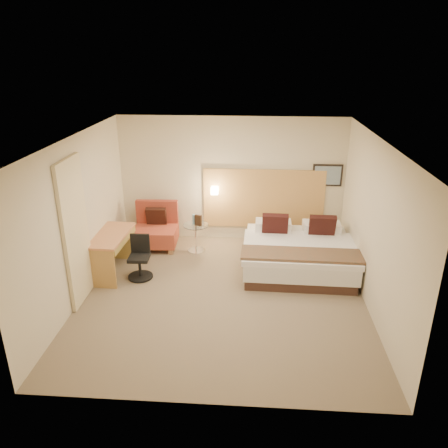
# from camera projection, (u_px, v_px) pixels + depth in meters

# --- Properties ---
(floor) EXTENTS (4.80, 5.00, 0.02)m
(floor) POSITION_uv_depth(u_px,v_px,m) (223.00, 296.00, 7.56)
(floor) COLOR #7D6B54
(floor) RESTS_ON ground
(ceiling) EXTENTS (4.80, 5.00, 0.02)m
(ceiling) POSITION_uv_depth(u_px,v_px,m) (223.00, 139.00, 6.54)
(ceiling) COLOR silver
(ceiling) RESTS_ON floor
(wall_back) EXTENTS (4.80, 0.02, 2.70)m
(wall_back) POSITION_uv_depth(u_px,v_px,m) (231.00, 180.00, 9.37)
(wall_back) COLOR beige
(wall_back) RESTS_ON floor
(wall_front) EXTENTS (4.80, 0.02, 2.70)m
(wall_front) POSITION_uv_depth(u_px,v_px,m) (206.00, 309.00, 4.73)
(wall_front) COLOR beige
(wall_front) RESTS_ON floor
(wall_left) EXTENTS (0.02, 5.00, 2.70)m
(wall_left) POSITION_uv_depth(u_px,v_px,m) (78.00, 219.00, 7.21)
(wall_left) COLOR beige
(wall_left) RESTS_ON floor
(wall_right) EXTENTS (0.02, 5.00, 2.70)m
(wall_right) POSITION_uv_depth(u_px,v_px,m) (375.00, 227.00, 6.89)
(wall_right) COLOR beige
(wall_right) RESTS_ON floor
(headboard_panel) EXTENTS (2.60, 0.04, 1.30)m
(headboard_panel) POSITION_uv_depth(u_px,v_px,m) (263.00, 199.00, 9.44)
(headboard_panel) COLOR tan
(headboard_panel) RESTS_ON wall_back
(art_frame) EXTENTS (0.62, 0.03, 0.47)m
(art_frame) POSITION_uv_depth(u_px,v_px,m) (327.00, 175.00, 9.15)
(art_frame) COLOR black
(art_frame) RESTS_ON wall_back
(art_canvas) EXTENTS (0.54, 0.01, 0.39)m
(art_canvas) POSITION_uv_depth(u_px,v_px,m) (328.00, 175.00, 9.14)
(art_canvas) COLOR #738B9F
(art_canvas) RESTS_ON wall_back
(lamp_arm) EXTENTS (0.02, 0.12, 0.02)m
(lamp_arm) POSITION_uv_depth(u_px,v_px,m) (215.00, 190.00, 9.39)
(lamp_arm) COLOR silver
(lamp_arm) RESTS_ON wall_back
(lamp_shade) EXTENTS (0.15, 0.15, 0.15)m
(lamp_shade) POSITION_uv_depth(u_px,v_px,m) (215.00, 190.00, 9.33)
(lamp_shade) COLOR beige
(lamp_shade) RESTS_ON wall_back
(curtain) EXTENTS (0.06, 0.90, 2.42)m
(curtain) POSITION_uv_depth(u_px,v_px,m) (76.00, 232.00, 7.02)
(curtain) COLOR beige
(curtain) RESTS_ON wall_left
(bottle_a) EXTENTS (0.08, 0.08, 0.21)m
(bottle_a) POSITION_uv_depth(u_px,v_px,m) (194.00, 219.00, 9.00)
(bottle_a) COLOR #89BAD4
(bottle_a) RESTS_ON side_table
(bottle_b) EXTENTS (0.08, 0.08, 0.21)m
(bottle_b) POSITION_uv_depth(u_px,v_px,m) (197.00, 219.00, 9.00)
(bottle_b) COLOR #7CAABF
(bottle_b) RESTS_ON side_table
(menu_folder) EXTENTS (0.15, 0.09, 0.23)m
(menu_folder) POSITION_uv_depth(u_px,v_px,m) (198.00, 220.00, 8.92)
(menu_folder) COLOR #372316
(menu_folder) RESTS_ON side_table
(bed) EXTENTS (2.13, 2.06, 1.02)m
(bed) POSITION_uv_depth(u_px,v_px,m) (298.00, 252.00, 8.40)
(bed) COLOR #3F271F
(bed) RESTS_ON floor
(lounge_chair) EXTENTS (0.93, 0.82, 0.95)m
(lounge_chair) POSITION_uv_depth(u_px,v_px,m) (156.00, 230.00, 9.31)
(lounge_chair) COLOR tan
(lounge_chair) RESTS_ON floor
(side_table) EXTENTS (0.67, 0.67, 0.59)m
(side_table) POSITION_uv_depth(u_px,v_px,m) (196.00, 236.00, 9.10)
(side_table) COLOR white
(side_table) RESTS_ON floor
(desk) EXTENTS (0.63, 1.28, 0.79)m
(desk) POSITION_uv_depth(u_px,v_px,m) (112.00, 243.00, 8.10)
(desk) COLOR #CD8050
(desk) RESTS_ON floor
(desk_chair) EXTENTS (0.47, 0.47, 0.81)m
(desk_chair) POSITION_uv_depth(u_px,v_px,m) (140.00, 261.00, 8.05)
(desk_chair) COLOR black
(desk_chair) RESTS_ON floor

